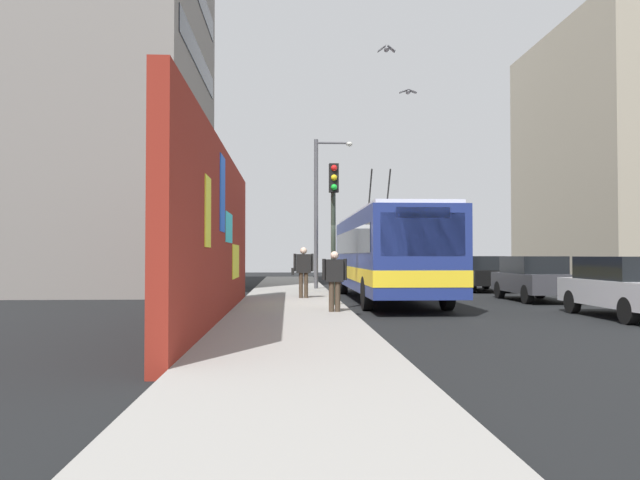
# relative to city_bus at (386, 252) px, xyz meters

# --- Properties ---
(ground_plane) EXTENTS (80.00, 80.00, 0.00)m
(ground_plane) POSITION_rel_city_bus_xyz_m (-2.83, 1.80, -1.73)
(ground_plane) COLOR black
(sidewalk_slab) EXTENTS (48.00, 3.20, 0.15)m
(sidewalk_slab) POSITION_rel_city_bus_xyz_m (-2.83, 3.40, -1.65)
(sidewalk_slab) COLOR gray
(sidewalk_slab) RESTS_ON ground_plane
(graffiti_wall) EXTENTS (13.99, 0.32, 4.20)m
(graffiti_wall) POSITION_rel_city_bus_xyz_m (-6.83, 5.15, 0.38)
(graffiti_wall) COLOR maroon
(graffiti_wall) RESTS_ON ground_plane
(building_far_left) EXTENTS (12.37, 6.63, 19.86)m
(building_far_left) POSITION_rel_city_bus_xyz_m (7.22, 11.00, 8.20)
(building_far_left) COLOR gray
(building_far_left) RESTS_ON ground_plane
(building_far_right) EXTENTS (13.49, 7.59, 14.40)m
(building_far_right) POSITION_rel_city_bus_xyz_m (12.12, -15.20, 5.47)
(building_far_right) COLOR #9E937F
(building_far_right) RESTS_ON ground_plane
(city_bus) EXTENTS (12.14, 2.64, 4.87)m
(city_bus) POSITION_rel_city_bus_xyz_m (0.00, 0.00, 0.00)
(city_bus) COLOR navy
(city_bus) RESTS_ON ground_plane
(parked_car_silver) EXTENTS (4.30, 1.77, 1.58)m
(parked_car_silver) POSITION_rel_city_bus_xyz_m (-6.37, -5.20, -0.90)
(parked_car_silver) COLOR #B7B7BC
(parked_car_silver) RESTS_ON ground_plane
(parked_car_dark_gray) EXTENTS (4.06, 1.75, 1.58)m
(parked_car_dark_gray) POSITION_rel_city_bus_xyz_m (-0.32, -5.20, -0.90)
(parked_car_dark_gray) COLOR #38383D
(parked_car_dark_gray) RESTS_ON ground_plane
(parked_car_black) EXTENTS (4.50, 1.78, 1.58)m
(parked_car_black) POSITION_rel_city_bus_xyz_m (5.95, -5.20, -0.89)
(parked_car_black) COLOR black
(parked_car_black) RESTS_ON ground_plane
(pedestrian_at_curb) EXTENTS (0.22, 0.64, 1.57)m
(pedestrian_at_curb) POSITION_rel_city_bus_xyz_m (-5.82, 2.27, -0.67)
(pedestrian_at_curb) COLOR #3F3326
(pedestrian_at_curb) RESTS_ON sidewalk_slab
(pedestrian_midblock) EXTENTS (0.23, 0.77, 1.74)m
(pedestrian_midblock) POSITION_rel_city_bus_xyz_m (-0.55, 2.96, -0.55)
(pedestrian_midblock) COLOR #3F3326
(pedestrian_midblock) RESTS_ON sidewalk_slab
(traffic_light) EXTENTS (0.49, 0.28, 4.17)m
(traffic_light) POSITION_rel_city_bus_xyz_m (-3.77, 2.15, 1.23)
(traffic_light) COLOR #2D382D
(traffic_light) RESTS_ON sidewalk_slab
(street_lamp) EXTENTS (0.44, 1.72, 6.63)m
(street_lamp) POSITION_rel_city_bus_xyz_m (5.57, 2.06, 2.23)
(street_lamp) COLOR #4C4C51
(street_lamp) RESTS_ON sidewalk_slab
(flying_pigeons) EXTENTS (4.50, 3.21, 3.07)m
(flying_pigeons) POSITION_rel_city_bus_xyz_m (-4.39, 1.10, 6.54)
(flying_pigeons) COLOR #47474C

